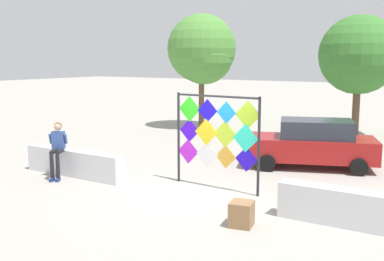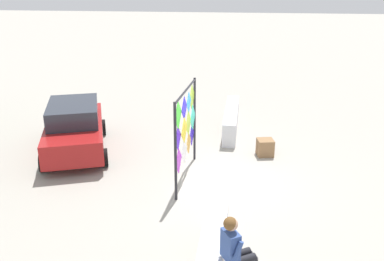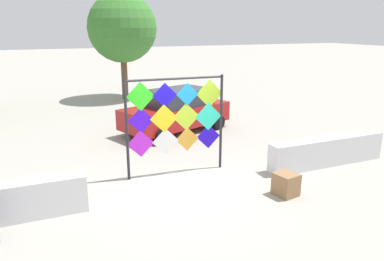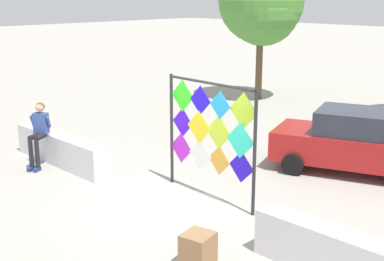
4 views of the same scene
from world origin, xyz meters
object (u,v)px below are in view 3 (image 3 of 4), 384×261
(kite_display_rack, at_px, (176,117))
(cardboard_box_large, at_px, (286,184))
(parked_car, at_px, (176,110))
(tree_far_right, at_px, (125,27))

(kite_display_rack, distance_m, cardboard_box_large, 3.13)
(cardboard_box_large, bearing_deg, parked_car, 93.86)
(parked_car, height_order, tree_far_right, tree_far_right)
(kite_display_rack, bearing_deg, parked_car, 69.34)
(parked_car, height_order, cardboard_box_large, parked_car)
(parked_car, relative_size, tree_far_right, 0.80)
(parked_car, distance_m, tree_far_right, 7.73)
(tree_far_right, bearing_deg, kite_display_rack, -96.97)
(kite_display_rack, relative_size, cardboard_box_large, 4.95)
(kite_display_rack, xyz_separation_m, tree_far_right, (1.34, 10.94, 2.16))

